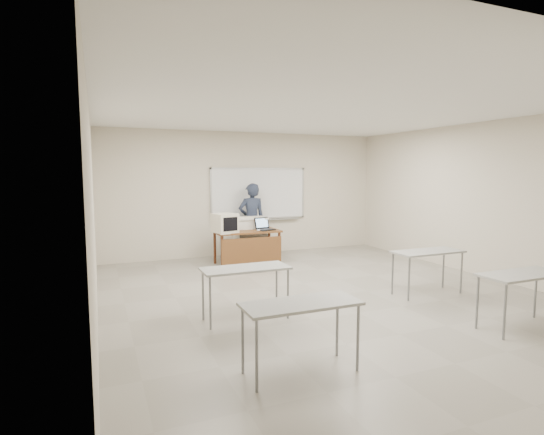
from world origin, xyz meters
name	(u,v)px	position (x,y,z in m)	size (l,w,h in m)	color
floor	(328,297)	(0.00, 0.00, -0.01)	(7.00, 8.00, 0.01)	gray
whiteboard	(259,194)	(0.30, 3.97, 1.48)	(2.48, 0.10, 1.31)	white
student_desks	(380,275)	(0.00, -1.35, 0.67)	(4.40, 2.20, 0.73)	#9A9B96
instructor_desk	(249,240)	(-0.40, 2.77, 0.54)	(1.43, 0.71, 0.75)	brown
podium	(251,239)	(-0.20, 3.20, 0.50)	(0.71, 0.52, 1.00)	silver
crt_monitor	(224,223)	(-0.95, 2.76, 0.95)	(0.45, 0.49, 0.42)	beige
laptop	(265,227)	(0.00, 2.80, 0.81)	(0.37, 0.34, 0.27)	black
mouse	(259,230)	(-0.20, 2.68, 0.77)	(0.09, 0.06, 0.04)	silver
keyboard	(246,218)	(-0.35, 3.08, 1.01)	(0.44, 0.15, 0.02)	beige
presenter	(252,220)	(0.00, 3.67, 0.88)	(0.65, 0.42, 1.77)	black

